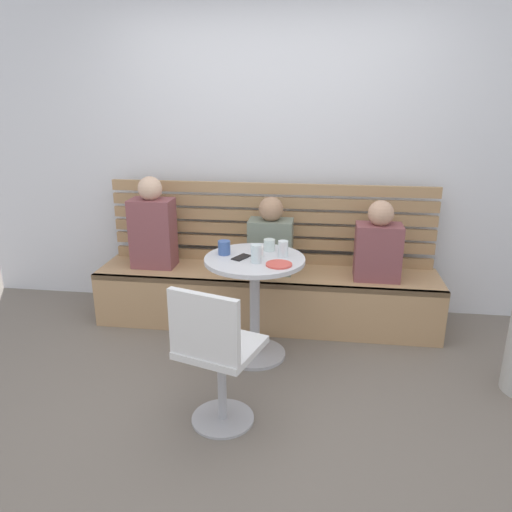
{
  "coord_description": "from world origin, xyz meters",
  "views": [
    {
      "loc": [
        0.41,
        -2.43,
        1.79
      ],
      "look_at": [
        -0.01,
        0.66,
        0.75
      ],
      "focal_mm": 34.34,
      "sensor_mm": 36.0,
      "label": 1
    }
  ],
  "objects_px": {
    "cup_glass_short": "(269,245)",
    "plate_small": "(279,264)",
    "person_adult": "(153,227)",
    "person_child_left": "(378,245)",
    "cafe_table": "(255,288)",
    "white_chair": "(215,353)",
    "booth_bench": "(266,297)",
    "cup_ceramic_white": "(257,251)",
    "cup_water_clear": "(283,249)",
    "phone_on_table": "(241,257)",
    "cup_glass_tall": "(256,254)",
    "person_child_middle": "(271,240)",
    "cup_mug_blue": "(224,248)"
  },
  "relations": [
    {
      "from": "cup_glass_short",
      "to": "plate_small",
      "type": "distance_m",
      "value": 0.32
    },
    {
      "from": "person_adult",
      "to": "person_child_left",
      "type": "xyz_separation_m",
      "value": [
        1.77,
        -0.05,
        -0.06
      ]
    },
    {
      "from": "cafe_table",
      "to": "white_chair",
      "type": "xyz_separation_m",
      "value": [
        -0.1,
        -0.81,
        -0.05
      ]
    },
    {
      "from": "booth_bench",
      "to": "cup_ceramic_white",
      "type": "height_order",
      "value": "cup_ceramic_white"
    },
    {
      "from": "cafe_table",
      "to": "cup_water_clear",
      "type": "xyz_separation_m",
      "value": [
        0.19,
        0.05,
        0.28
      ]
    },
    {
      "from": "person_adult",
      "to": "phone_on_table",
      "type": "height_order",
      "value": "person_adult"
    },
    {
      "from": "white_chair",
      "to": "cup_glass_tall",
      "type": "bearing_deg",
      "value": 80.15
    },
    {
      "from": "cup_glass_tall",
      "to": "phone_on_table",
      "type": "xyz_separation_m",
      "value": [
        -0.11,
        0.08,
        -0.06
      ]
    },
    {
      "from": "cafe_table",
      "to": "cup_glass_short",
      "type": "bearing_deg",
      "value": 65.05
    },
    {
      "from": "white_chair",
      "to": "person_adult",
      "type": "height_order",
      "value": "person_adult"
    },
    {
      "from": "person_adult",
      "to": "cup_glass_short",
      "type": "bearing_deg",
      "value": -21.64
    },
    {
      "from": "booth_bench",
      "to": "white_chair",
      "type": "distance_m",
      "value": 1.38
    },
    {
      "from": "cup_glass_short",
      "to": "plate_small",
      "type": "height_order",
      "value": "cup_glass_short"
    },
    {
      "from": "booth_bench",
      "to": "cup_glass_tall",
      "type": "relative_size",
      "value": 22.5
    },
    {
      "from": "person_adult",
      "to": "phone_on_table",
      "type": "xyz_separation_m",
      "value": [
        0.82,
        -0.58,
        -0.03
      ]
    },
    {
      "from": "cup_ceramic_white",
      "to": "cup_glass_tall",
      "type": "bearing_deg",
      "value": -86.1
    },
    {
      "from": "cup_water_clear",
      "to": "person_child_left",
      "type": "bearing_deg",
      "value": 34.21
    },
    {
      "from": "person_adult",
      "to": "cup_water_clear",
      "type": "distance_m",
      "value": 1.21
    },
    {
      "from": "person_child_left",
      "to": "cup_ceramic_white",
      "type": "distance_m",
      "value": 0.98
    },
    {
      "from": "person_child_left",
      "to": "plate_small",
      "type": "distance_m",
      "value": 0.94
    },
    {
      "from": "person_child_left",
      "to": "cup_glass_tall",
      "type": "distance_m",
      "value": 1.04
    },
    {
      "from": "cup_water_clear",
      "to": "plate_small",
      "type": "xyz_separation_m",
      "value": [
        -0.01,
        -0.18,
        -0.05
      ]
    },
    {
      "from": "cafe_table",
      "to": "plate_small",
      "type": "xyz_separation_m",
      "value": [
        0.18,
        -0.13,
        0.23
      ]
    },
    {
      "from": "person_child_left",
      "to": "cup_glass_short",
      "type": "distance_m",
      "value": 0.86
    },
    {
      "from": "person_child_left",
      "to": "phone_on_table",
      "type": "xyz_separation_m",
      "value": [
        -0.95,
        -0.53,
        0.04
      ]
    },
    {
      "from": "white_chair",
      "to": "plate_small",
      "type": "xyz_separation_m",
      "value": [
        0.28,
        0.68,
        0.28
      ]
    },
    {
      "from": "phone_on_table",
      "to": "person_child_middle",
      "type": "bearing_deg",
      "value": -76.6
    },
    {
      "from": "cafe_table",
      "to": "cup_glass_tall",
      "type": "bearing_deg",
      "value": -76.28
    },
    {
      "from": "cup_ceramic_white",
      "to": "cup_water_clear",
      "type": "distance_m",
      "value": 0.17
    },
    {
      "from": "white_chair",
      "to": "cup_mug_blue",
      "type": "relative_size",
      "value": 8.95
    },
    {
      "from": "person_child_middle",
      "to": "plate_small",
      "type": "distance_m",
      "value": 0.7
    },
    {
      "from": "person_child_left",
      "to": "person_child_middle",
      "type": "bearing_deg",
      "value": 176.79
    },
    {
      "from": "person_adult",
      "to": "person_child_left",
      "type": "bearing_deg",
      "value": -1.71
    },
    {
      "from": "person_adult",
      "to": "plate_small",
      "type": "relative_size",
      "value": 4.33
    },
    {
      "from": "cafe_table",
      "to": "person_child_middle",
      "type": "bearing_deg",
      "value": 85.06
    },
    {
      "from": "cafe_table",
      "to": "white_chair",
      "type": "height_order",
      "value": "white_chair"
    },
    {
      "from": "person_child_middle",
      "to": "cup_glass_tall",
      "type": "height_order",
      "value": "person_child_middle"
    },
    {
      "from": "cafe_table",
      "to": "phone_on_table",
      "type": "xyz_separation_m",
      "value": [
        -0.09,
        -0.02,
        0.23
      ]
    },
    {
      "from": "cup_glass_short",
      "to": "cup_glass_tall",
      "type": "bearing_deg",
      "value": -101.9
    },
    {
      "from": "cup_glass_short",
      "to": "plate_small",
      "type": "xyz_separation_m",
      "value": [
        0.1,
        -0.3,
        -0.03
      ]
    },
    {
      "from": "person_child_middle",
      "to": "cup_water_clear",
      "type": "bearing_deg",
      "value": -74.69
    },
    {
      "from": "cup_mug_blue",
      "to": "cup_ceramic_white",
      "type": "relative_size",
      "value": 1.19
    },
    {
      "from": "person_adult",
      "to": "phone_on_table",
      "type": "bearing_deg",
      "value": -35.41
    },
    {
      "from": "cafe_table",
      "to": "person_child_left",
      "type": "bearing_deg",
      "value": 30.51
    },
    {
      "from": "phone_on_table",
      "to": "white_chair",
      "type": "bearing_deg",
      "value": 115.99
    },
    {
      "from": "cup_glass_short",
      "to": "phone_on_table",
      "type": "height_order",
      "value": "cup_glass_short"
    },
    {
      "from": "cup_glass_short",
      "to": "cup_mug_blue",
      "type": "height_order",
      "value": "cup_mug_blue"
    },
    {
      "from": "cafe_table",
      "to": "cup_glass_short",
      "type": "relative_size",
      "value": 9.25
    },
    {
      "from": "booth_bench",
      "to": "phone_on_table",
      "type": "xyz_separation_m",
      "value": [
        -0.11,
        -0.56,
        0.52
      ]
    },
    {
      "from": "person_child_middle",
      "to": "cup_glass_tall",
      "type": "xyz_separation_m",
      "value": [
        -0.02,
        -0.65,
        0.1
      ]
    }
  ]
}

